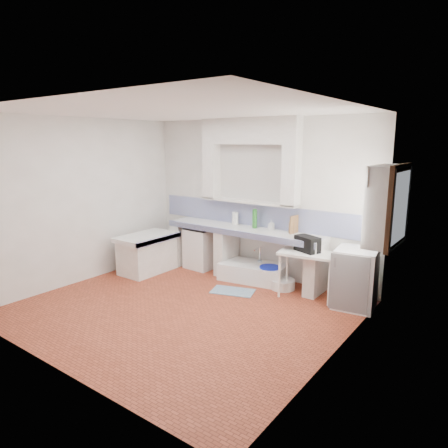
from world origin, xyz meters
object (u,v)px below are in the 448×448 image
Objects in this scene: sink at (253,273)px; stove at (202,248)px; side_table at (307,275)px; fridge at (356,278)px.

stove is at bearing 169.18° from sink.
sink is (1.20, -0.03, -0.24)m from stove.
side_table is (2.30, -0.21, -0.02)m from stove.
sink is at bearing 168.49° from fridge.
fridge reaches higher than stove.
fridge reaches higher than sink.
fridge is (0.73, 0.06, 0.08)m from side_table.
stove is 1.22m from sink.
side_table is at bearing -2.93° from stove.
stove is at bearing 165.41° from side_table.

